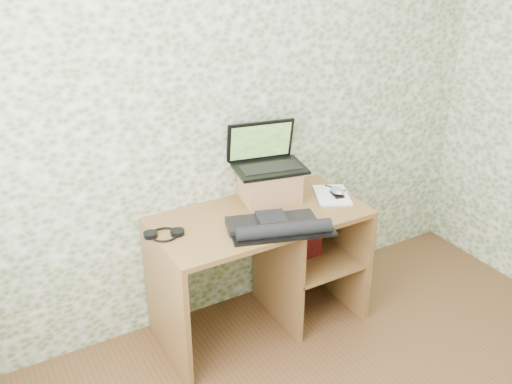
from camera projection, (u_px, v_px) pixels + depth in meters
wall_back at (232, 106)px, 3.18m from camera, size 3.50×0.00×3.50m
desk at (269, 250)px, 3.35m from camera, size 1.20×0.60×0.75m
riser at (269, 185)px, 3.31m from camera, size 0.36×0.32×0.19m
laptop at (266, 157)px, 3.28m from camera, size 0.44×0.35×0.27m
keyboard at (277, 226)px, 3.01m from camera, size 0.55×0.43×0.08m
headphones at (164, 234)px, 2.96m from camera, size 0.20×0.19×0.03m
notepad at (332, 195)px, 3.39m from camera, size 0.29×0.33×0.01m
mouse at (337, 192)px, 3.37m from camera, size 0.09×0.12×0.04m
pen at (335, 188)px, 3.46m from camera, size 0.06×0.13×0.01m
red_box at (299, 234)px, 3.38m from camera, size 0.27×0.10×0.33m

